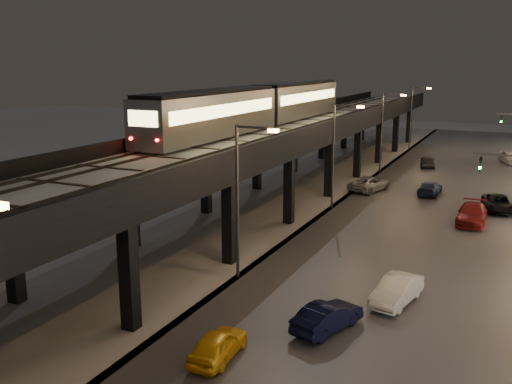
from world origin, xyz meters
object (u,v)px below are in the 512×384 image
at_px(subway_train, 261,105).
at_px(car_taxi, 218,346).
at_px(car_onc_red, 510,157).
at_px(car_mid_dark, 430,189).
at_px(car_mid_silver, 369,184).
at_px(car_onc_silver, 396,291).
at_px(car_far_white, 428,162).
at_px(car_near_white, 327,318).
at_px(car_onc_white, 472,215).
at_px(car_onc_dark, 498,204).

height_order(subway_train, car_taxi, subway_train).
bearing_deg(car_onc_red, car_mid_dark, -125.23).
distance_m(car_mid_silver, car_onc_silver, 26.81).
relative_size(car_taxi, car_onc_silver, 0.87).
xyz_separation_m(subway_train, car_far_white, (12.25, 21.23, -7.74)).
distance_m(subway_train, car_near_white, 29.67).
height_order(car_onc_silver, car_onc_white, car_onc_white).
xyz_separation_m(car_mid_dark, car_onc_red, (6.38, 21.89, 0.13)).
height_order(subway_train, car_mid_silver, subway_train).
bearing_deg(car_onc_dark, car_onc_silver, -110.53).
distance_m(car_mid_dark, car_onc_silver, 26.47).
xyz_separation_m(car_onc_silver, car_onc_red, (4.15, 48.26, 0.07)).
distance_m(car_taxi, car_onc_red, 58.06).
distance_m(car_taxi, car_near_white, 5.63).
distance_m(subway_train, car_far_white, 25.70).
xyz_separation_m(subway_train, car_onc_red, (21.12, 28.14, -7.66)).
bearing_deg(car_mid_silver, car_onc_silver, 122.14).
distance_m(car_mid_dark, car_onc_white, 9.80).
bearing_deg(car_onc_silver, car_mid_dark, 105.45).
bearing_deg(car_mid_silver, car_onc_red, -102.77).
bearing_deg(car_onc_red, car_taxi, -118.75).
bearing_deg(subway_train, car_mid_dark, 22.98).
xyz_separation_m(car_onc_white, car_onc_red, (1.92, 30.61, 0.02)).
relative_size(car_mid_dark, car_onc_dark, 0.92).
bearing_deg(car_taxi, car_near_white, -129.72).
bearing_deg(car_onc_red, subway_train, -145.86).
relative_size(car_taxi, car_onc_white, 0.71).
relative_size(subway_train, car_mid_silver, 7.16).
relative_size(subway_train, car_mid_dark, 8.29).
bearing_deg(car_taxi, car_mid_silver, -88.98).
height_order(car_far_white, car_onc_red, car_onc_red).
bearing_deg(car_onc_white, car_far_white, 105.92).
xyz_separation_m(car_far_white, car_onc_white, (6.95, -23.70, 0.06)).
bearing_deg(car_far_white, subway_train, 49.58).
height_order(subway_train, car_onc_white, subway_train).
distance_m(car_far_white, car_onc_dark, 20.73).
distance_m(subway_train, car_onc_white, 20.83).
relative_size(car_mid_silver, car_far_white, 1.27).
height_order(car_mid_silver, car_onc_white, car_onc_white).
xyz_separation_m(car_near_white, car_onc_red, (6.46, 52.74, 0.10)).
height_order(car_near_white, car_onc_silver, car_onc_silver).
xyz_separation_m(subway_train, car_onc_white, (19.20, -2.47, -7.68)).
bearing_deg(car_onc_dark, car_near_white, -113.64).
height_order(car_taxi, car_far_white, car_far_white).
relative_size(car_near_white, car_onc_red, 0.90).
bearing_deg(car_near_white, car_taxi, 71.23).
height_order(car_near_white, car_mid_silver, car_mid_silver).
height_order(subway_train, car_onc_silver, subway_train).
xyz_separation_m(car_taxi, car_near_white, (3.40, 4.48, 0.04)).
bearing_deg(car_mid_dark, car_far_white, -79.39).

